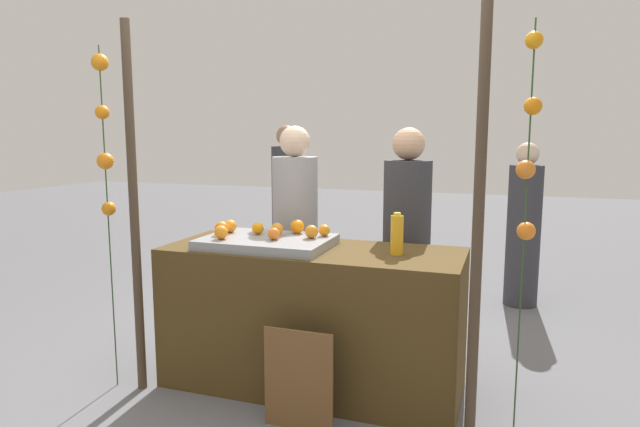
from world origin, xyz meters
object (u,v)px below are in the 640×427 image
(chalkboard_sign, at_px, (299,381))
(vendor_left, at_px, (296,246))
(orange_0, at_px, (274,234))
(vendor_right, at_px, (406,255))
(orange_1, at_px, (230,226))
(stall_counter, at_px, (312,318))
(juice_bottle, at_px, (397,235))

(chalkboard_sign, xyz_separation_m, vendor_left, (-0.46, 1.11, 0.50))
(orange_0, height_order, vendor_right, vendor_right)
(orange_0, relative_size, vendor_left, 0.05)
(orange_1, bearing_deg, stall_counter, -3.56)
(orange_1, xyz_separation_m, vendor_right, (1.08, 0.56, -0.23))
(orange_0, bearing_deg, vendor_left, 100.54)
(orange_1, xyz_separation_m, vendor_left, (0.25, 0.54, -0.23))
(orange_0, height_order, juice_bottle, juice_bottle)
(stall_counter, height_order, vendor_right, vendor_right)
(orange_1, bearing_deg, juice_bottle, -1.64)
(orange_0, bearing_deg, stall_counter, 25.42)
(vendor_right, bearing_deg, vendor_left, -178.34)
(stall_counter, xyz_separation_m, juice_bottle, (0.53, 0.00, 0.57))
(orange_1, relative_size, vendor_right, 0.05)
(orange_1, distance_m, vendor_right, 1.24)
(stall_counter, height_order, chalkboard_sign, stall_counter)
(orange_0, height_order, orange_1, orange_1)
(orange_0, distance_m, juice_bottle, 0.76)
(chalkboard_sign, distance_m, vendor_left, 1.30)
(juice_bottle, bearing_deg, vendor_right, 94.68)
(chalkboard_sign, bearing_deg, vendor_left, 112.33)
(stall_counter, xyz_separation_m, orange_1, (-0.59, 0.04, 0.55))
(chalkboard_sign, bearing_deg, stall_counter, 102.14)
(vendor_left, bearing_deg, orange_1, -114.94)
(vendor_left, bearing_deg, stall_counter, -59.35)
(vendor_right, bearing_deg, stall_counter, -128.95)
(chalkboard_sign, bearing_deg, orange_0, 127.35)
(chalkboard_sign, height_order, vendor_left, vendor_left)
(orange_1, relative_size, vendor_left, 0.05)
(stall_counter, xyz_separation_m, vendor_right, (0.49, 0.60, 0.32))
(juice_bottle, bearing_deg, orange_1, 178.36)
(stall_counter, distance_m, vendor_right, 0.84)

